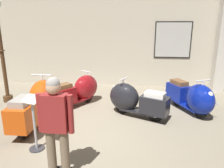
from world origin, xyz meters
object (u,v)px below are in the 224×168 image
Objects in this scene: visitor_0 at (56,122)px; info_stanchion at (35,128)px; lamppost at (0,43)px; scooter_2 at (133,100)px; scooter_0 at (38,102)px; scooter_1 at (80,90)px; scooter_3 at (193,97)px.

visitor_0 reaches higher than info_stanchion.
lamppost is at bearing 131.19° from info_stanchion.
visitor_0 is at bearing 91.02° from scooter_2.
scooter_0 reaches higher than scooter_2.
scooter_1 is 3.18m from visitor_0.
scooter_1 is 0.52× the size of lamppost.
lamppost is 2.83× the size of info_stanchion.
visitor_0 reaches higher than scooter_2.
scooter_3 reaches higher than scooter_2.
scooter_2 is 1.02× the size of visitor_0.
lamppost is (-1.65, 1.30, 1.29)m from scooter_0.
info_stanchion is (-0.19, -2.42, 0.00)m from scooter_1.
scooter_2 is 4.17m from lamppost.
visitor_0 reaches higher than scooter_1.
visitor_0 is at bearing -43.59° from info_stanchion.
scooter_0 is at bearing -101.72° from scooter_3.
scooter_1 is at bearing 9.60° from visitor_0.
scooter_0 is 1.11× the size of scooter_3.
lamppost is at bearing 124.12° from scooter_1.
scooter_2 is at bearing -104.36° from scooter_3.
scooter_1 is at bearing 2.69° from scooter_2.
scooter_3 is 3.87m from visitor_0.
scooter_3 is 0.55× the size of lamppost.
scooter_0 is 1.74× the size of info_stanchion.
visitor_0 is at bearing -47.59° from lamppost.
lamppost reaches higher than scooter_0.
visitor_0 is (1.18, -1.79, 0.41)m from scooter_0.
lamppost is (-5.46, 0.29, 1.34)m from scooter_3.
info_stanchion is at bearing 46.47° from visitor_0.
scooter_0 is 0.61× the size of lamppost.
visitor_0 is (0.52, -3.10, 0.48)m from scooter_1.
scooter_2 is 1.60m from scooter_3.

